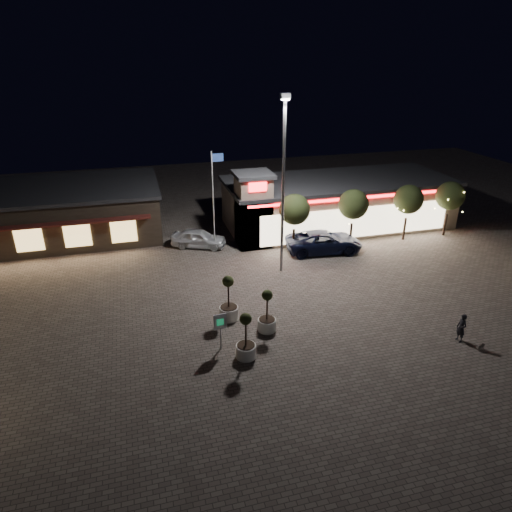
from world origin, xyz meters
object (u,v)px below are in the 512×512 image
object	(u,v)px
pickup_truck	(324,242)
planter_mid	(246,344)
white_sedan	(199,238)
pedestrian	(461,328)
valet_sign	(220,325)
planter_left	(229,306)

from	to	relation	value
pickup_truck	planter_mid	distance (m)	15.15
white_sedan	pedestrian	bearing A→B (deg)	-122.36
white_sedan	valet_sign	bearing A→B (deg)	-161.22
planter_left	white_sedan	bearing A→B (deg)	90.30
white_sedan	planter_mid	world-z (taller)	planter_mid
pickup_truck	planter_mid	size ratio (longest dim) A/B	2.31
planter_left	valet_sign	xyz separation A→B (m)	(-1.06, -2.88, 0.62)
pedestrian	planter_left	world-z (taller)	planter_left
planter_mid	pedestrian	bearing A→B (deg)	-8.24
white_sedan	planter_mid	distance (m)	15.45
white_sedan	planter_mid	bearing A→B (deg)	-156.76
pickup_truck	valet_sign	world-z (taller)	valet_sign
planter_mid	valet_sign	size ratio (longest dim) A/B	1.23
white_sedan	planter_mid	xyz separation A→B (m)	(0.12, -15.45, 0.06)
pickup_truck	planter_left	world-z (taller)	planter_left
pedestrian	planter_mid	size ratio (longest dim) A/B	0.63
planter_mid	valet_sign	xyz separation A→B (m)	(-1.13, 1.09, 0.69)
pedestrian	planter_mid	distance (m)	11.95
white_sedan	pedestrian	distance (m)	20.91
valet_sign	planter_left	bearing A→B (deg)	69.68
white_sedan	planter_left	size ratio (longest dim) A/B	1.55
planter_mid	planter_left	bearing A→B (deg)	90.91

